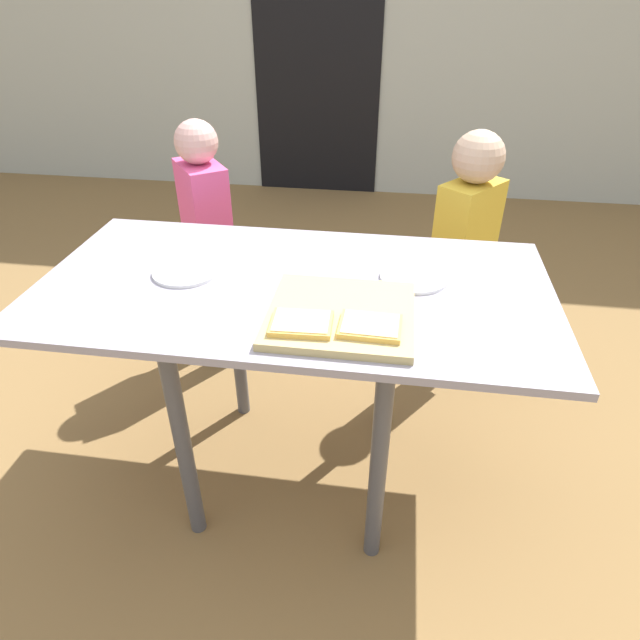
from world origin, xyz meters
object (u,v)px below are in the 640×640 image
Objects in this scene: pizza_slice_near_left at (301,323)px; plate_white_right at (414,277)px; cutting_board at (341,314)px; child_right at (464,245)px; dining_table at (294,313)px; plate_white_left at (186,271)px; pizza_slice_near_right at (370,326)px; child_left at (208,234)px.

pizza_slice_near_left reaches higher than plate_white_right.
cutting_board is 0.35× the size of child_right.
dining_table is at bearing -128.69° from child_right.
plate_white_left is at bearing 146.18° from pizza_slice_near_left.
cutting_board is 0.29m from plate_white_right.
plate_white_right is 1.00× the size of plate_white_left.
plate_white_right and plate_white_left have the same top height.
dining_table is 9.53× the size of pizza_slice_near_right.
child_left is at bearing 121.81° from pizza_slice_near_left.
pizza_slice_near_left is 0.79× the size of plate_white_right.
child_left is (-0.62, 0.78, -0.17)m from cutting_board.
plate_white_right is at bearing -34.73° from child_left.
pizza_slice_near_right is 0.14× the size of child_left.
dining_table is 0.24m from cutting_board.
child_right is at bearing 70.79° from plate_white_right.
plate_white_right is 0.64m from child_right.
dining_table is 3.93× the size of cutting_board.
plate_white_right is at bearing 71.19° from pizza_slice_near_right.
cutting_board is at bearing -20.49° from plate_white_left.
plate_white_right is 0.18× the size of child_left.
child_right reaches higher than cutting_board.
plate_white_left is at bearing 159.51° from cutting_board.
cutting_board is at bearing 43.90° from pizza_slice_near_left.
child_left reaches higher than pizza_slice_near_left.
child_right is at bearing 64.88° from cutting_board.
child_right reaches higher than pizza_slice_near_right.
plate_white_right is 0.99m from child_left.
plate_white_right is at bearing 52.24° from cutting_board.
child_left is at bearing 104.58° from plate_white_left.
child_left is at bearing 129.23° from pizza_slice_near_right.
cutting_board reaches higher than dining_table.
dining_table is 1.38× the size of child_right.
pizza_slice_near_right is (0.08, -0.07, 0.02)m from cutting_board.
pizza_slice_near_left is at bearing -33.82° from plate_white_left.
plate_white_left is at bearing 155.84° from pizza_slice_near_right.
pizza_slice_near_right is at bearing -44.66° from dining_table.
pizza_slice_near_right is at bearing -108.81° from plate_white_right.
dining_table is 0.85m from child_right.
plate_white_right is at bearing -109.21° from child_right.
pizza_slice_near_right is at bearing 4.12° from pizza_slice_near_left.
child_left is at bearing -178.16° from child_right.
plate_white_right is at bearing 5.24° from plate_white_left.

